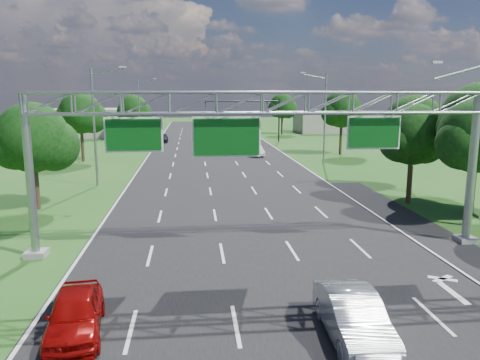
{
  "coord_description": "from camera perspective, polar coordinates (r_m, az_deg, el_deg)",
  "views": [
    {
      "loc": [
        -3.18,
        -11.0,
        8.03
      ],
      "look_at": [
        -0.74,
        12.99,
        3.48
      ],
      "focal_mm": 35.0,
      "sensor_mm": 36.0,
      "label": 1
    }
  ],
  "objects": [
    {
      "name": "car_queue_a",
      "position": [
        62.87,
        -2.7,
        3.87
      ],
      "size": [
        1.76,
        4.14,
        1.19
      ],
      "primitive_type": "imported",
      "rotation": [
        0.0,
        0.0,
        0.02
      ],
      "color": "silver",
      "rests_on": "ground"
    },
    {
      "name": "streetlight_l_near",
      "position": [
        41.87,
        -17.12,
        6.85
      ],
      "size": [
        2.97,
        0.22,
        10.16
      ],
      "color": "gray",
      "rests_on": "ground"
    },
    {
      "name": "car_queue_d",
      "position": [
        59.94,
        1.9,
        3.65
      ],
      "size": [
        1.9,
        4.37,
        1.4
      ],
      "primitive_type": "imported",
      "rotation": [
        0.0,
        0.0,
        0.1
      ],
      "color": "white",
      "rests_on": "ground"
    },
    {
      "name": "tree_verge_lb",
      "position": [
        57.53,
        -18.78,
        7.51
      ],
      "size": [
        5.76,
        4.8,
        8.06
      ],
      "color": "#2D2116",
      "rests_on": "ground"
    },
    {
      "name": "box_truck",
      "position": [
        90.91,
        1.27,
        6.5
      ],
      "size": [
        2.91,
        7.96,
        2.93
      ],
      "rotation": [
        0.0,
        0.0,
        -0.12
      ],
      "color": "white",
      "rests_on": "ground"
    },
    {
      "name": "building_right",
      "position": [
        97.08,
        10.53,
        6.94
      ],
      "size": [
        12.0,
        9.0,
        4.0
      ],
      "primitive_type": "cube",
      "color": "gray",
      "rests_on": "ground"
    },
    {
      "name": "streetlight_r_mid",
      "position": [
        53.08,
        10.12,
        7.87
      ],
      "size": [
        2.97,
        0.22,
        10.16
      ],
      "color": "gray",
      "rests_on": "ground"
    },
    {
      "name": "tree_verge_lc",
      "position": [
        81.68,
        -12.8,
        8.27
      ],
      "size": [
        5.76,
        4.8,
        7.62
      ],
      "color": "#2D2116",
      "rests_on": "ground"
    },
    {
      "name": "tree_cluster_right",
      "position": [
        35.24,
        24.99,
        5.27
      ],
      "size": [
        9.91,
        14.6,
        8.68
      ],
      "color": "#2D2116",
      "rests_on": "ground"
    },
    {
      "name": "tree_verge_rd",
      "position": [
        62.15,
        12.36,
        8.22
      ],
      "size": [
        5.76,
        4.8,
        8.28
      ],
      "color": "#2D2116",
      "rests_on": "ground"
    },
    {
      "name": "tree_verge_la",
      "position": [
        34.89,
        -23.79,
        4.39
      ],
      "size": [
        5.76,
        4.8,
        7.4
      ],
      "color": "#2D2116",
      "rests_on": "ground"
    },
    {
      "name": "building_left",
      "position": [
        91.14,
        -17.85,
        6.69
      ],
      "size": [
        14.0,
        10.0,
        5.0
      ],
      "primitive_type": "cube",
      "color": "gray",
      "rests_on": "ground"
    },
    {
      "name": "silver_sedan",
      "position": [
        16.34,
        13.65,
        -15.96
      ],
      "size": [
        1.82,
        4.83,
        1.57
      ],
      "primitive_type": "imported",
      "rotation": [
        0.0,
        0.0,
        -0.03
      ],
      "color": "#A6AAB1",
      "rests_on": "ground"
    },
    {
      "name": "road",
      "position": [
        41.9,
        -1.36,
        -0.37
      ],
      "size": [
        18.0,
        180.0,
        0.02
      ],
      "primitive_type": "cube",
      "color": "black",
      "rests_on": "ground"
    },
    {
      "name": "streetlight_l_far",
      "position": [
        76.47,
        -12.05,
        8.61
      ],
      "size": [
        2.97,
        0.22,
        10.16
      ],
      "color": "gray",
      "rests_on": "ground"
    },
    {
      "name": "traffic_signal",
      "position": [
        76.8,
        2.19,
        8.53
      ],
      "size": [
        12.21,
        0.24,
        7.0
      ],
      "color": "black",
      "rests_on": "ground"
    },
    {
      "name": "tree_verge_re",
      "position": [
        90.74,
        5.21,
        8.84
      ],
      "size": [
        5.76,
        4.8,
        7.84
      ],
      "color": "#2D2116",
      "rests_on": "ground"
    },
    {
      "name": "ground",
      "position": [
        41.9,
        -1.36,
        -0.37
      ],
      "size": [
        220.0,
        220.0,
        0.0
      ],
      "primitive_type": "plane",
      "color": "#1F5319",
      "rests_on": "ground"
    },
    {
      "name": "sign_gantry",
      "position": [
        23.29,
        2.89,
        7.87
      ],
      "size": [
        23.5,
        1.0,
        9.56
      ],
      "color": "gray",
      "rests_on": "ground"
    },
    {
      "name": "road_flare",
      "position": [
        29.47,
        21.57,
        -5.9
      ],
      "size": [
        3.0,
        30.0,
        0.02
      ],
      "primitive_type": "cube",
      "color": "black",
      "rests_on": "ground"
    },
    {
      "name": "car_queue_b",
      "position": [
        75.6,
        0.26,
        5.1
      ],
      "size": [
        2.76,
        5.09,
        1.36
      ],
      "primitive_type": "imported",
      "rotation": [
        0.0,
        0.0,
        0.11
      ],
      "color": "black",
      "rests_on": "ground"
    },
    {
      "name": "red_coupe",
      "position": [
        17.17,
        -19.46,
        -15.09
      ],
      "size": [
        2.3,
        4.54,
        1.48
      ],
      "primitive_type": "imported",
      "rotation": [
        0.0,
        0.0,
        0.13
      ],
      "color": "#930806",
      "rests_on": "ground"
    },
    {
      "name": "car_queue_c",
      "position": [
        77.02,
        -9.4,
        5.07
      ],
      "size": [
        1.67,
        4.13,
        1.41
      ],
      "primitive_type": "imported",
      "rotation": [
        0.0,
        0.0,
        -0.0
      ],
      "color": "black",
      "rests_on": "ground"
    }
  ]
}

